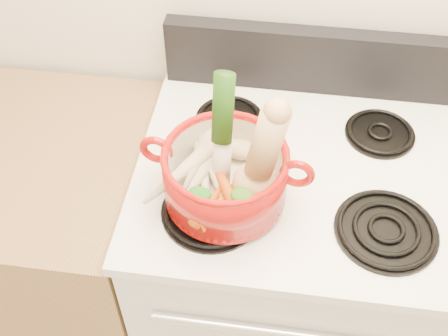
# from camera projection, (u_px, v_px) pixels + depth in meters

# --- Properties ---
(stove_body) EXTENTS (0.76, 0.65, 0.92)m
(stove_body) POSITION_uv_depth(u_px,v_px,m) (284.00, 276.00, 1.70)
(stove_body) COLOR silver
(stove_body) RESTS_ON floor
(cooktop) EXTENTS (0.78, 0.67, 0.03)m
(cooktop) POSITION_uv_depth(u_px,v_px,m) (300.00, 172.00, 1.34)
(cooktop) COLOR white
(cooktop) RESTS_ON stove_body
(control_backsplash) EXTENTS (0.76, 0.05, 0.18)m
(control_backsplash) POSITION_uv_depth(u_px,v_px,m) (310.00, 60.00, 1.46)
(control_backsplash) COLOR black
(control_backsplash) RESTS_ON cooktop
(oven_handle) EXTENTS (0.60, 0.02, 0.02)m
(oven_handle) POSITION_uv_depth(u_px,v_px,m) (285.00, 333.00, 1.23)
(oven_handle) COLOR silver
(oven_handle) RESTS_ON stove_body
(burner_front_left) EXTENTS (0.22, 0.22, 0.02)m
(burner_front_left) POSITION_uv_depth(u_px,v_px,m) (211.00, 210.00, 1.24)
(burner_front_left) COLOR black
(burner_front_left) RESTS_ON cooktop
(burner_front_right) EXTENTS (0.22, 0.22, 0.02)m
(burner_front_right) POSITION_uv_depth(u_px,v_px,m) (386.00, 229.00, 1.20)
(burner_front_right) COLOR black
(burner_front_right) RESTS_ON cooktop
(burner_back_left) EXTENTS (0.17, 0.17, 0.02)m
(burner_back_left) POSITION_uv_depth(u_px,v_px,m) (229.00, 118.00, 1.44)
(burner_back_left) COLOR black
(burner_back_left) RESTS_ON cooktop
(burner_back_right) EXTENTS (0.17, 0.17, 0.02)m
(burner_back_right) POSITION_uv_depth(u_px,v_px,m) (380.00, 132.00, 1.40)
(burner_back_right) COLOR black
(burner_back_right) RESTS_ON cooktop
(dutch_oven) EXTENTS (0.29, 0.29, 0.13)m
(dutch_oven) POSITION_uv_depth(u_px,v_px,m) (225.00, 176.00, 1.20)
(dutch_oven) COLOR #9E0F0A
(dutch_oven) RESTS_ON burner_front_left
(pot_handle_left) EXTENTS (0.08, 0.02, 0.07)m
(pot_handle_left) POSITION_uv_depth(u_px,v_px,m) (156.00, 150.00, 1.19)
(pot_handle_left) COLOR #9E0F0A
(pot_handle_left) RESTS_ON dutch_oven
(pot_handle_right) EXTENTS (0.08, 0.02, 0.07)m
(pot_handle_right) POSITION_uv_depth(u_px,v_px,m) (297.00, 174.00, 1.15)
(pot_handle_right) COLOR #9E0F0A
(pot_handle_right) RESTS_ON dutch_oven
(squash) EXTENTS (0.17, 0.15, 0.27)m
(squash) POSITION_uv_depth(u_px,v_px,m) (257.00, 156.00, 1.13)
(squash) COLOR tan
(squash) RESTS_ON dutch_oven
(leek) EXTENTS (0.05, 0.11, 0.29)m
(leek) POSITION_uv_depth(u_px,v_px,m) (222.00, 133.00, 1.14)
(leek) COLOR silver
(leek) RESTS_ON dutch_oven
(ginger) EXTENTS (0.08, 0.06, 0.04)m
(ginger) POSITION_uv_depth(u_px,v_px,m) (240.00, 149.00, 1.28)
(ginger) COLOR tan
(ginger) RESTS_ON dutch_oven
(parsnip_0) EXTENTS (0.09, 0.22, 0.06)m
(parsnip_0) POSITION_uv_depth(u_px,v_px,m) (204.00, 173.00, 1.23)
(parsnip_0) COLOR beige
(parsnip_0) RESTS_ON dutch_oven
(parsnip_1) EXTENTS (0.10, 0.19, 0.05)m
(parsnip_1) POSITION_uv_depth(u_px,v_px,m) (198.00, 178.00, 1.21)
(parsnip_1) COLOR beige
(parsnip_1) RESTS_ON dutch_oven
(parsnip_2) EXTENTS (0.11, 0.19, 0.06)m
(parsnip_2) POSITION_uv_depth(u_px,v_px,m) (213.00, 167.00, 1.23)
(parsnip_2) COLOR beige
(parsnip_2) RESTS_ON dutch_oven
(parsnip_3) EXTENTS (0.16, 0.19, 0.06)m
(parsnip_3) POSITION_uv_depth(u_px,v_px,m) (179.00, 173.00, 1.21)
(parsnip_3) COLOR beige
(parsnip_3) RESTS_ON dutch_oven
(parsnip_4) EXTENTS (0.09, 0.21, 0.06)m
(parsnip_4) POSITION_uv_depth(u_px,v_px,m) (200.00, 155.00, 1.23)
(parsnip_4) COLOR beige
(parsnip_4) RESTS_ON dutch_oven
(carrot_0) EXTENTS (0.09, 0.14, 0.04)m
(carrot_0) POSITION_uv_depth(u_px,v_px,m) (219.00, 205.00, 1.18)
(carrot_0) COLOR #D2630A
(carrot_0) RESTS_ON dutch_oven
(carrot_1) EXTENTS (0.08, 0.13, 0.04)m
(carrot_1) POSITION_uv_depth(u_px,v_px,m) (211.00, 203.00, 1.17)
(carrot_1) COLOR #BB5309
(carrot_1) RESTS_ON dutch_oven
(carrot_2) EXTENTS (0.12, 0.18, 0.05)m
(carrot_2) POSITION_uv_depth(u_px,v_px,m) (224.00, 185.00, 1.20)
(carrot_2) COLOR #CF530A
(carrot_2) RESTS_ON dutch_oven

